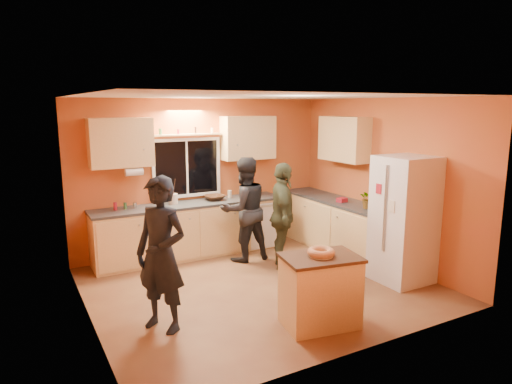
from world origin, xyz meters
TOP-DOWN VIEW (x-y plane):
  - ground at (0.00, 0.00)m, footprint 4.50×4.50m
  - room_shell at (0.12, 0.41)m, footprint 4.54×4.04m
  - back_counter at (0.01, 1.70)m, footprint 4.23×0.62m
  - right_counter at (1.95, 0.50)m, footprint 0.62×1.84m
  - refrigerator at (1.89, -0.80)m, footprint 0.72×0.70m
  - island at (0.03, -1.34)m, footprint 0.94×0.73m
  - bundt_pastry at (0.03, -1.34)m, footprint 0.31×0.31m
  - person_left at (-1.56, -0.55)m, footprint 0.70×0.76m
  - person_center at (0.32, 1.08)m, footprint 0.82×0.64m
  - person_right at (0.67, 0.48)m, footprint 0.78×1.04m
  - mixing_bowl at (0.10, 1.74)m, footprint 0.37×0.37m
  - utensil_crock at (-0.62, 1.77)m, footprint 0.14×0.14m
  - potted_plant at (1.93, -0.02)m, footprint 0.29×0.25m
  - red_box at (1.89, 0.56)m, footprint 0.18×0.15m

SIDE VIEW (x-z plane):
  - ground at x=0.00m, z-range 0.00..0.00m
  - island at x=0.03m, z-range 0.01..0.83m
  - back_counter at x=0.01m, z-range 0.00..0.90m
  - right_counter at x=1.95m, z-range 0.00..0.90m
  - person_right at x=0.67m, z-range 0.00..1.64m
  - person_center at x=0.32m, z-range 0.00..1.68m
  - bundt_pastry at x=0.03m, z-range 0.83..0.92m
  - person_left at x=-1.56m, z-range 0.00..1.74m
  - refrigerator at x=1.89m, z-range 0.00..1.80m
  - red_box at x=1.89m, z-range 0.90..0.97m
  - mixing_bowl at x=0.10m, z-range 0.90..0.98m
  - utensil_crock at x=-0.62m, z-range 0.90..1.07m
  - potted_plant at x=1.93m, z-range 0.90..1.22m
  - room_shell at x=0.12m, z-range 0.31..2.92m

